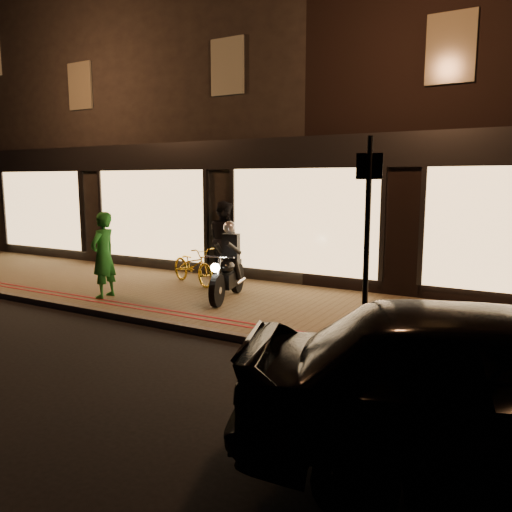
{
  "coord_description": "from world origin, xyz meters",
  "views": [
    {
      "loc": [
        4.68,
        -6.44,
        2.53
      ],
      "look_at": [
        0.03,
        1.76,
        1.1
      ],
      "focal_mm": 35.0,
      "sensor_mm": 36.0,
      "label": 1
    }
  ],
  "objects_px": {
    "motorcycle": "(228,269)",
    "bicycle_gold": "(193,265)",
    "parked_car": "(509,391)",
    "sign_post": "(367,234)",
    "person_green": "(103,255)"
  },
  "relations": [
    {
      "from": "motorcycle",
      "to": "person_green",
      "type": "relative_size",
      "value": 1.07
    },
    {
      "from": "motorcycle",
      "to": "sign_post",
      "type": "bearing_deg",
      "value": -41.57
    },
    {
      "from": "bicycle_gold",
      "to": "person_green",
      "type": "relative_size",
      "value": 0.95
    },
    {
      "from": "motorcycle",
      "to": "parked_car",
      "type": "distance_m",
      "value": 6.64
    },
    {
      "from": "bicycle_gold",
      "to": "person_green",
      "type": "height_order",
      "value": "person_green"
    },
    {
      "from": "motorcycle",
      "to": "parked_car",
      "type": "relative_size",
      "value": 0.41
    },
    {
      "from": "bicycle_gold",
      "to": "person_green",
      "type": "bearing_deg",
      "value": -178.6
    },
    {
      "from": "motorcycle",
      "to": "parked_car",
      "type": "bearing_deg",
      "value": -50.94
    },
    {
      "from": "person_green",
      "to": "parked_car",
      "type": "height_order",
      "value": "person_green"
    },
    {
      "from": "parked_car",
      "to": "bicycle_gold",
      "type": "bearing_deg",
      "value": 37.22
    },
    {
      "from": "sign_post",
      "to": "motorcycle",
      "type": "bearing_deg",
      "value": 152.83
    },
    {
      "from": "motorcycle",
      "to": "bicycle_gold",
      "type": "bearing_deg",
      "value": 136.99
    },
    {
      "from": "sign_post",
      "to": "parked_car",
      "type": "bearing_deg",
      "value": -48.79
    },
    {
      "from": "bicycle_gold",
      "to": "parked_car",
      "type": "bearing_deg",
      "value": -101.93
    },
    {
      "from": "motorcycle",
      "to": "person_green",
      "type": "distance_m",
      "value": 2.6
    }
  ]
}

